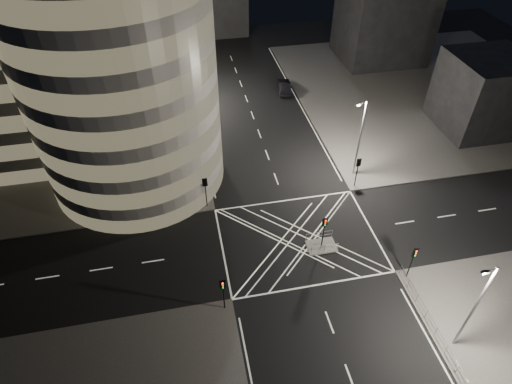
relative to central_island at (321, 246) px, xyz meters
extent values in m
plane|color=black|center=(-2.00, 1.50, -0.07)|extent=(120.00, 120.00, 0.00)
cube|color=#4A4845|center=(-31.00, 28.50, 0.00)|extent=(42.00, 42.00, 0.15)
cube|color=#4A4845|center=(27.00, 28.50, 0.00)|extent=(42.00, 42.00, 0.15)
cube|color=slate|center=(0.00, 0.00, 0.00)|extent=(3.00, 2.00, 0.15)
cylinder|color=#9B9792|center=(-18.00, 15.50, 12.57)|extent=(20.00, 20.00, 25.00)
cube|color=#9B9792|center=(-28.00, 25.50, 12.57)|extent=(20.00, 18.00, 25.00)
cube|color=#9B9792|center=(-24.00, 43.50, 11.07)|extent=(24.00, 16.00, 22.00)
cube|color=black|center=(24.00, 41.50, 7.58)|extent=(14.00, 12.00, 15.00)
cube|color=black|center=(28.00, 17.50, 5.08)|extent=(10.00, 10.00, 10.00)
cylinder|color=black|center=(-12.50, 10.50, 1.54)|extent=(0.32, 0.32, 2.94)
ellipsoid|color=black|center=(-12.50, 10.50, 4.06)|extent=(3.81, 3.81, 4.38)
cylinder|color=black|center=(-12.50, 16.50, 1.99)|extent=(0.32, 0.32, 3.83)
ellipsoid|color=black|center=(-12.50, 16.50, 5.26)|extent=(4.90, 4.90, 5.64)
cylinder|color=black|center=(-12.50, 22.50, 1.99)|extent=(0.32, 0.32, 3.83)
ellipsoid|color=black|center=(-12.50, 22.50, 5.17)|extent=(4.61, 4.61, 5.30)
cylinder|color=black|center=(-12.50, 28.50, 1.68)|extent=(0.32, 0.32, 3.22)
ellipsoid|color=black|center=(-12.50, 28.50, 4.49)|extent=(4.34, 4.34, 4.99)
cylinder|color=black|center=(-12.50, 34.50, 1.46)|extent=(0.32, 0.32, 2.77)
ellipsoid|color=black|center=(-12.50, 34.50, 3.96)|extent=(4.06, 4.06, 4.67)
cylinder|color=black|center=(-10.80, 8.30, 1.57)|extent=(0.12, 0.12, 3.00)
cube|color=black|center=(-10.80, 8.30, 3.52)|extent=(0.28, 0.22, 0.90)
cube|color=black|center=(-10.80, 8.30, 3.52)|extent=(0.55, 0.04, 1.10)
cylinder|color=black|center=(-10.80, -5.30, 1.57)|extent=(0.12, 0.12, 3.00)
cube|color=black|center=(-10.80, -5.30, 3.52)|extent=(0.28, 0.22, 0.90)
cube|color=black|center=(-10.80, -5.30, 3.52)|extent=(0.55, 0.04, 1.10)
cylinder|color=black|center=(6.80, 8.30, 1.57)|extent=(0.12, 0.12, 3.00)
cube|color=black|center=(6.80, 8.30, 3.52)|extent=(0.28, 0.22, 0.90)
cube|color=black|center=(6.80, 8.30, 3.52)|extent=(0.55, 0.04, 1.10)
cylinder|color=black|center=(6.80, -5.30, 1.57)|extent=(0.12, 0.12, 3.00)
cube|color=black|center=(6.80, -5.30, 3.52)|extent=(0.28, 0.22, 0.90)
cube|color=black|center=(6.80, -5.30, 3.52)|extent=(0.55, 0.04, 1.10)
cylinder|color=black|center=(0.00, 0.00, 1.57)|extent=(0.12, 0.12, 3.00)
cube|color=black|center=(0.00, 0.00, 3.52)|extent=(0.28, 0.22, 0.90)
cube|color=black|center=(0.00, 0.00, 3.52)|extent=(0.55, 0.04, 1.10)
cylinder|color=slate|center=(-11.50, 13.50, 5.08)|extent=(0.20, 0.20, 10.00)
cylinder|color=slate|center=(-11.05, 13.50, 9.93)|extent=(0.90, 0.10, 0.10)
cube|color=slate|center=(-10.60, 13.50, 9.83)|extent=(0.50, 0.25, 0.18)
cube|color=white|center=(-10.60, 13.50, 9.72)|extent=(0.42, 0.20, 0.05)
cylinder|color=slate|center=(-11.50, 31.50, 5.08)|extent=(0.20, 0.20, 10.00)
cylinder|color=slate|center=(-11.05, 31.50, 9.93)|extent=(0.90, 0.10, 0.10)
cube|color=slate|center=(-10.60, 31.50, 9.83)|extent=(0.50, 0.25, 0.18)
cube|color=white|center=(-10.60, 31.50, 9.72)|extent=(0.42, 0.20, 0.05)
cylinder|color=slate|center=(7.50, 10.50, 5.08)|extent=(0.20, 0.20, 10.00)
cylinder|color=slate|center=(7.05, 10.50, 9.93)|extent=(0.90, 0.10, 0.10)
cube|color=slate|center=(6.60, 10.50, 9.83)|extent=(0.50, 0.25, 0.18)
cube|color=white|center=(6.60, 10.50, 9.72)|extent=(0.42, 0.20, 0.05)
cylinder|color=slate|center=(7.50, -12.50, 5.08)|extent=(0.20, 0.20, 10.00)
cylinder|color=slate|center=(7.05, -12.50, 9.93)|extent=(0.90, 0.10, 0.10)
cube|color=slate|center=(6.60, -12.50, 9.83)|extent=(0.50, 0.25, 0.18)
cube|color=white|center=(6.60, -12.50, 9.72)|extent=(0.42, 0.20, 0.05)
cube|color=slate|center=(6.30, -10.65, 0.62)|extent=(0.06, 11.70, 1.10)
cube|color=slate|center=(0.00, -0.90, 0.62)|extent=(2.80, 0.06, 1.10)
cube|color=slate|center=(0.00, 0.90, 0.62)|extent=(2.80, 0.06, 1.10)
imported|color=black|center=(4.34, 32.58, 0.77)|extent=(2.59, 5.37, 1.70)
camera|label=1|loc=(-12.37, -27.21, 33.29)|focal=30.00mm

